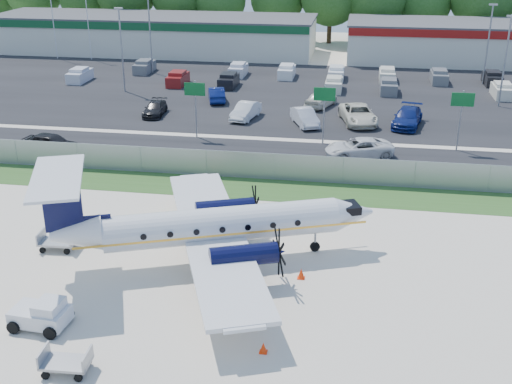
# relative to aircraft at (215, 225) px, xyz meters

# --- Properties ---
(ground) EXTENTS (170.00, 170.00, 0.00)m
(ground) POSITION_rel_aircraft_xyz_m (1.48, -1.32, -2.18)
(ground) COLOR beige
(ground) RESTS_ON ground
(grass_verge) EXTENTS (170.00, 4.00, 0.02)m
(grass_verge) POSITION_rel_aircraft_xyz_m (1.48, 10.68, -2.17)
(grass_verge) COLOR #2D561E
(grass_verge) RESTS_ON ground
(access_road) EXTENTS (170.00, 8.00, 0.02)m
(access_road) POSITION_rel_aircraft_xyz_m (1.48, 17.68, -2.17)
(access_road) COLOR black
(access_road) RESTS_ON ground
(parking_lot) EXTENTS (170.00, 32.00, 0.02)m
(parking_lot) POSITION_rel_aircraft_xyz_m (1.48, 38.68, -2.17)
(parking_lot) COLOR black
(parking_lot) RESTS_ON ground
(perimeter_fence) EXTENTS (120.00, 0.06, 1.99)m
(perimeter_fence) POSITION_rel_aircraft_xyz_m (1.48, 12.68, -1.18)
(perimeter_fence) COLOR gray
(perimeter_fence) RESTS_ON ground
(building_west) EXTENTS (46.40, 12.40, 5.24)m
(building_west) POSITION_rel_aircraft_xyz_m (-22.52, 60.66, 0.45)
(building_west) COLOR silver
(building_west) RESTS_ON ground
(sign_left) EXTENTS (1.80, 0.26, 5.00)m
(sign_left) POSITION_rel_aircraft_xyz_m (-6.52, 21.59, 1.43)
(sign_left) COLOR gray
(sign_left) RESTS_ON ground
(sign_mid) EXTENTS (1.80, 0.26, 5.00)m
(sign_mid) POSITION_rel_aircraft_xyz_m (4.48, 21.59, 1.43)
(sign_mid) COLOR gray
(sign_mid) RESTS_ON ground
(sign_right) EXTENTS (1.80, 0.26, 5.00)m
(sign_right) POSITION_rel_aircraft_xyz_m (15.48, 21.59, 1.43)
(sign_right) COLOR gray
(sign_right) RESTS_ON ground
(flagpole_west) EXTENTS (1.06, 0.12, 10.00)m
(flagpole_west) POSITION_rel_aircraft_xyz_m (-34.44, 53.68, 3.46)
(flagpole_west) COLOR silver
(flagpole_west) RESTS_ON ground
(flagpole_east) EXTENTS (1.06, 0.12, 10.00)m
(flagpole_east) POSITION_rel_aircraft_xyz_m (-29.44, 53.68, 3.46)
(flagpole_east) COLOR silver
(flagpole_east) RESTS_ON ground
(light_pole_nw) EXTENTS (0.90, 0.35, 9.09)m
(light_pole_nw) POSITION_rel_aircraft_xyz_m (-18.52, 36.68, 3.05)
(light_pole_nw) COLOR gray
(light_pole_nw) RESTS_ON ground
(light_pole_ne) EXTENTS (0.90, 0.35, 9.09)m
(light_pole_ne) POSITION_rel_aircraft_xyz_m (21.48, 36.68, 3.05)
(light_pole_ne) COLOR gray
(light_pole_ne) RESTS_ON ground
(light_pole_sw) EXTENTS (0.90, 0.35, 9.09)m
(light_pole_sw) POSITION_rel_aircraft_xyz_m (-18.52, 46.68, 3.05)
(light_pole_sw) COLOR gray
(light_pole_sw) RESTS_ON ground
(light_pole_se) EXTENTS (0.90, 0.35, 9.09)m
(light_pole_se) POSITION_rel_aircraft_xyz_m (21.48, 46.68, 3.05)
(light_pole_se) COLOR gray
(light_pole_se) RESTS_ON ground
(tree_line) EXTENTS (112.00, 6.00, 14.00)m
(tree_line) POSITION_rel_aircraft_xyz_m (1.48, 72.68, -2.18)
(tree_line) COLOR #204E17
(tree_line) RESTS_ON ground
(aircraft) EXTENTS (18.30, 17.81, 5.64)m
(aircraft) POSITION_rel_aircraft_xyz_m (0.00, 0.00, 0.00)
(aircraft) COLOR silver
(aircraft) RESTS_ON ground
(pushback_tug) EXTENTS (2.66, 2.00, 1.38)m
(pushback_tug) POSITION_rel_aircraft_xyz_m (-6.49, -7.39, -1.52)
(pushback_tug) COLOR silver
(pushback_tug) RESTS_ON ground
(baggage_cart_near) EXTENTS (2.10, 1.34, 1.06)m
(baggage_cart_near) POSITION_rel_aircraft_xyz_m (-9.20, -0.07, -1.68)
(baggage_cart_near) COLOR gray
(baggage_cart_near) RESTS_ON ground
(baggage_cart_far) EXTENTS (2.04, 1.29, 1.04)m
(baggage_cart_far) POSITION_rel_aircraft_xyz_m (-4.04, -10.30, -1.69)
(baggage_cart_far) COLOR gray
(baggage_cart_far) RESTS_ON ground
(cone_nose) EXTENTS (0.40, 0.40, 0.56)m
(cone_nose) POSITION_rel_aircraft_xyz_m (4.82, -1.12, -1.91)
(cone_nose) COLOR #FF3208
(cone_nose) RESTS_ON ground
(cone_port_wing) EXTENTS (0.35, 0.35, 0.50)m
(cone_port_wing) POSITION_rel_aircraft_xyz_m (3.80, -7.70, -1.94)
(cone_port_wing) COLOR #FF3208
(cone_port_wing) RESTS_ON ground
(cone_starboard_wing) EXTENTS (0.40, 0.40, 0.57)m
(cone_starboard_wing) POSITION_rel_aircraft_xyz_m (-3.40, 9.99, -1.91)
(cone_starboard_wing) COLOR #FF3208
(cone_starboard_wing) RESTS_ON ground
(road_car_west) EXTENTS (5.09, 2.69, 1.65)m
(road_car_west) POSITION_rel_aircraft_xyz_m (-17.09, 15.67, -2.18)
(road_car_west) COLOR black
(road_car_west) RESTS_ON ground
(road_car_mid) EXTENTS (5.91, 3.98, 1.50)m
(road_car_mid) POSITION_rel_aircraft_xyz_m (7.52, 18.70, -2.18)
(road_car_mid) COLOR silver
(road_car_mid) RESTS_ON ground
(parked_car_a) EXTENTS (2.09, 4.54, 1.29)m
(parked_car_a) POSITION_rel_aircraft_xyz_m (-12.25, 27.91, -2.18)
(parked_car_a) COLOR black
(parked_car_a) RESTS_ON ground
(parked_car_b) EXTENTS (2.48, 4.89, 1.54)m
(parked_car_b) POSITION_rel_aircraft_xyz_m (-3.31, 28.09, -2.18)
(parked_car_b) COLOR silver
(parked_car_b) RESTS_ON ground
(parked_car_c) EXTENTS (3.24, 4.93, 1.54)m
(parked_car_c) POSITION_rel_aircraft_xyz_m (2.48, 26.88, -2.18)
(parked_car_c) COLOR silver
(parked_car_c) RESTS_ON ground
(parked_car_d) EXTENTS (4.11, 6.58, 1.70)m
(parked_car_d) POSITION_rel_aircraft_xyz_m (7.33, 28.33, -2.18)
(parked_car_d) COLOR beige
(parked_car_d) RESTS_ON ground
(parked_car_e) EXTENTS (3.36, 6.00, 1.64)m
(parked_car_e) POSITION_rel_aircraft_xyz_m (11.82, 28.06, -2.18)
(parked_car_e) COLOR navy
(parked_car_e) RESTS_ON ground
(parked_car_f) EXTENTS (2.81, 4.86, 1.51)m
(parked_car_f) POSITION_rel_aircraft_xyz_m (-7.50, 34.15, -2.18)
(parked_car_f) COLOR navy
(parked_car_f) RESTS_ON ground
(parked_car_g) EXTENTS (3.53, 5.21, 1.65)m
(parked_car_g) POSITION_rel_aircraft_xyz_m (3.52, 33.65, -2.18)
(parked_car_g) COLOR beige
(parked_car_g) RESTS_ON ground
(far_parking_rows) EXTENTS (56.00, 10.00, 1.60)m
(far_parking_rows) POSITION_rel_aircraft_xyz_m (1.48, 43.68, -2.18)
(far_parking_rows) COLOR gray
(far_parking_rows) RESTS_ON ground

